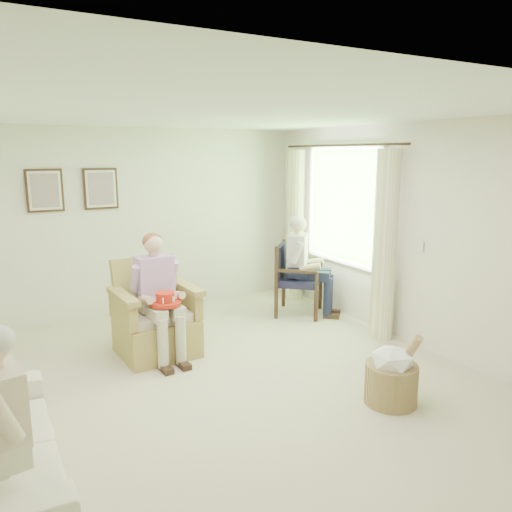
# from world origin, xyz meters

# --- Properties ---
(floor) EXTENTS (5.50, 5.50, 0.00)m
(floor) POSITION_xyz_m (0.00, 0.00, 0.00)
(floor) COLOR beige
(floor) RESTS_ON ground
(back_wall) EXTENTS (5.00, 0.04, 2.60)m
(back_wall) POSITION_xyz_m (0.00, 2.75, 1.30)
(back_wall) COLOR silver
(back_wall) RESTS_ON ground
(front_wall) EXTENTS (5.00, 0.04, 2.60)m
(front_wall) POSITION_xyz_m (0.00, -2.75, 1.30)
(front_wall) COLOR silver
(front_wall) RESTS_ON ground
(right_wall) EXTENTS (0.04, 5.50, 2.60)m
(right_wall) POSITION_xyz_m (2.50, 0.00, 1.30)
(right_wall) COLOR silver
(right_wall) RESTS_ON ground
(ceiling) EXTENTS (5.00, 5.50, 0.02)m
(ceiling) POSITION_xyz_m (0.00, 0.00, 2.60)
(ceiling) COLOR white
(ceiling) RESTS_ON back_wall
(window) EXTENTS (0.13, 2.50, 1.63)m
(window) POSITION_xyz_m (2.46, 1.20, 1.58)
(window) COLOR #2D6B23
(window) RESTS_ON right_wall
(curtain_left) EXTENTS (0.34, 0.34, 2.30)m
(curtain_left) POSITION_xyz_m (2.33, 0.22, 1.15)
(curtain_left) COLOR beige
(curtain_left) RESTS_ON ground
(curtain_right) EXTENTS (0.34, 0.34, 2.30)m
(curtain_right) POSITION_xyz_m (2.33, 2.18, 1.15)
(curtain_right) COLOR beige
(curtain_right) RESTS_ON ground
(framed_print_left) EXTENTS (0.45, 0.05, 0.55)m
(framed_print_left) POSITION_xyz_m (-1.15, 2.71, 1.78)
(framed_print_left) COLOR #382114
(framed_print_left) RESTS_ON back_wall
(framed_print_right) EXTENTS (0.45, 0.05, 0.55)m
(framed_print_right) POSITION_xyz_m (-0.45, 2.71, 1.78)
(framed_print_right) COLOR #382114
(framed_print_right) RESTS_ON back_wall
(wicker_armchair) EXTENTS (0.84, 0.83, 1.07)m
(wicker_armchair) POSITION_xyz_m (-0.28, 1.08, 0.34)
(wicker_armchair) COLOR #A68F4E
(wicker_armchair) RESTS_ON ground
(wood_armchair) EXTENTS (0.64, 0.60, 0.99)m
(wood_armchair) POSITION_xyz_m (1.95, 1.57, 0.54)
(wood_armchair) COLOR black
(wood_armchair) RESTS_ON ground
(person_wicker) EXTENTS (0.40, 0.63, 1.37)m
(person_wicker) POSITION_xyz_m (-0.28, 0.93, 0.80)
(person_wicker) COLOR #C1B99B
(person_wicker) RESTS_ON ground
(person_dark) EXTENTS (0.40, 0.63, 1.38)m
(person_dark) POSITION_xyz_m (1.95, 1.40, 0.81)
(person_dark) COLOR #1A1D39
(person_dark) RESTS_ON ground
(red_hat) EXTENTS (0.33, 0.33, 0.14)m
(red_hat) POSITION_xyz_m (-0.27, 0.73, 0.71)
(red_hat) COLOR red
(red_hat) RESTS_ON person_wicker
(hatbox) EXTENTS (0.62, 0.62, 0.70)m
(hatbox) POSITION_xyz_m (1.23, -1.11, 0.27)
(hatbox) COLOR tan
(hatbox) RESTS_ON ground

